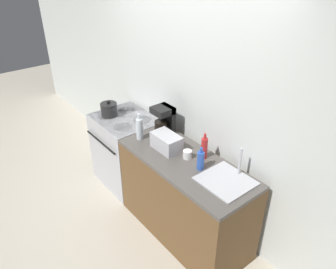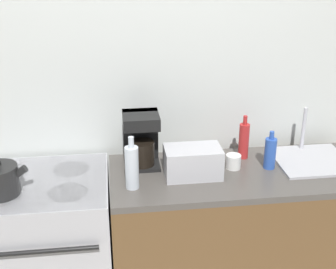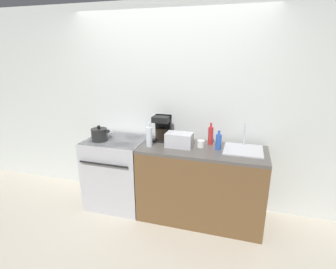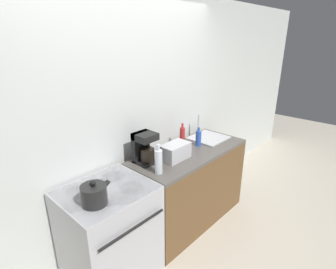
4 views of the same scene
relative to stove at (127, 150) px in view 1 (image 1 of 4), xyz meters
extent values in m
plane|color=beige|center=(0.60, -0.32, -0.47)|extent=(12.00, 12.00, 0.00)
cube|color=silver|center=(0.60, 0.38, 0.83)|extent=(8.00, 0.05, 2.60)
cube|color=#B7B7BC|center=(0.00, 0.00, -0.01)|extent=(0.75, 0.65, 0.92)
cube|color=black|center=(0.00, 0.00, 0.44)|extent=(0.74, 0.64, 0.02)
cylinder|color=black|center=(-0.17, -0.14, 0.44)|extent=(0.21, 0.21, 0.01)
cylinder|color=black|center=(0.17, -0.14, 0.44)|extent=(0.21, 0.21, 0.01)
cylinder|color=black|center=(-0.17, 0.14, 0.44)|extent=(0.21, 0.21, 0.01)
cylinder|color=black|center=(0.17, 0.14, 0.44)|extent=(0.21, 0.21, 0.01)
cylinder|color=black|center=(0.00, -0.35, 0.25)|extent=(0.64, 0.02, 0.02)
cube|color=brown|center=(1.13, -0.02, -0.03)|extent=(1.48, 0.62, 0.89)
cube|color=#514C47|center=(1.13, -0.02, 0.43)|extent=(1.48, 0.62, 0.04)
cylinder|color=black|center=(-0.17, -0.11, 0.53)|extent=(0.20, 0.20, 0.16)
sphere|color=black|center=(-0.17, -0.11, 0.63)|extent=(0.04, 0.04, 0.04)
cylinder|color=black|center=(-0.08, -0.11, 0.56)|extent=(0.11, 0.04, 0.10)
cube|color=#BCBCC1|center=(0.85, -0.03, 0.53)|extent=(0.31, 0.19, 0.17)
cube|color=black|center=(0.79, -0.03, 0.61)|extent=(0.04, 0.13, 0.01)
cube|color=black|center=(0.90, -0.03, 0.61)|extent=(0.04, 0.13, 0.01)
cube|color=black|center=(0.58, 0.13, 0.46)|extent=(0.20, 0.20, 0.02)
cube|color=black|center=(0.58, 0.20, 0.61)|extent=(0.20, 0.06, 0.32)
cube|color=black|center=(0.58, 0.13, 0.73)|extent=(0.20, 0.20, 0.07)
cylinder|color=black|center=(0.58, 0.10, 0.54)|extent=(0.14, 0.14, 0.14)
cube|color=#B7B7BC|center=(1.58, 0.05, 0.46)|extent=(0.43, 0.41, 0.01)
cylinder|color=silver|center=(1.58, 0.21, 0.59)|extent=(0.02, 0.02, 0.28)
cylinder|color=silver|center=(0.51, -0.13, 0.57)|extent=(0.07, 0.07, 0.23)
cylinder|color=silver|center=(0.51, -0.13, 0.71)|extent=(0.03, 0.03, 0.06)
cylinder|color=#B72828|center=(1.19, 0.16, 0.56)|extent=(0.06, 0.06, 0.21)
cylinder|color=#B72828|center=(1.19, 0.16, 0.69)|extent=(0.02, 0.02, 0.05)
cylinder|color=#2D56B7|center=(1.30, 0.00, 0.54)|extent=(0.07, 0.07, 0.18)
cylinder|color=#2D56B7|center=(1.30, 0.00, 0.65)|extent=(0.03, 0.03, 0.05)
cylinder|color=white|center=(1.10, 0.03, 0.49)|extent=(0.09, 0.09, 0.08)
camera|label=1|loc=(3.03, -1.75, 2.25)|focal=35.00mm
camera|label=2|loc=(0.42, -2.31, 1.68)|focal=50.00mm
camera|label=3|loc=(1.56, -2.87, 1.52)|focal=28.00mm
camera|label=4|loc=(-1.04, -1.68, 1.65)|focal=28.00mm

